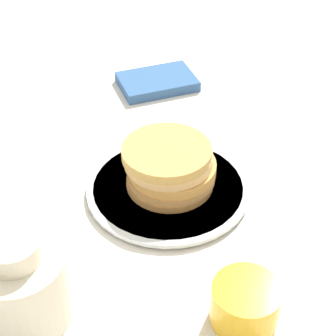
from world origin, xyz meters
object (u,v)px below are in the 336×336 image
plate (168,188)px  pancake_stack (170,166)px  cream_jug (21,285)px  juice_glass (245,304)px

plate → pancake_stack: pancake_stack is taller
cream_jug → plate: bearing=55.4°
plate → juice_glass: size_ratio=3.02×
pancake_stack → juice_glass: (0.10, -0.24, -0.02)m
plate → pancake_stack: (0.00, 0.00, 0.04)m
plate → cream_jug: 0.29m
pancake_stack → cream_jug: cream_jug is taller
pancake_stack → juice_glass: pancake_stack is taller
plate → juice_glass: 0.26m
pancake_stack → plate: bearing=-116.8°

